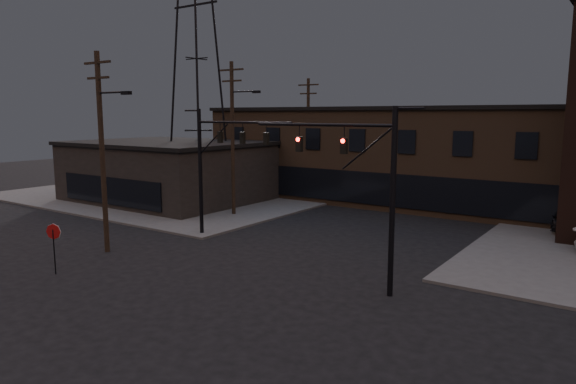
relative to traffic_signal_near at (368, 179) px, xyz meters
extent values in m
plane|color=black|center=(-5.36, -4.50, -4.93)|extent=(140.00, 140.00, 0.00)
cube|color=#474744|center=(-27.36, 17.50, -4.86)|extent=(30.00, 30.00, 0.15)
cube|color=#503C2A|center=(-5.36, 23.50, -0.93)|extent=(40.00, 12.00, 8.00)
cube|color=black|center=(-25.36, 11.50, -2.43)|extent=(16.00, 12.00, 5.00)
cylinder|color=black|center=(1.14, 0.00, -0.93)|extent=(0.24, 0.24, 8.00)
cylinder|color=black|center=(-2.36, 0.00, 2.27)|extent=(7.00, 0.14, 0.14)
cube|color=#FF140C|center=(-1.19, 0.00, 1.37)|extent=(0.28, 0.22, 0.70)
cube|color=#FF140C|center=(-3.52, 0.00, 1.37)|extent=(0.28, 0.22, 0.70)
cylinder|color=black|center=(-13.36, 3.50, -0.93)|extent=(0.24, 0.24, 8.00)
cylinder|color=black|center=(-9.86, 3.50, 2.27)|extent=(7.00, 0.14, 0.14)
cube|color=black|center=(-11.61, 3.50, 1.37)|extent=(0.28, 0.22, 0.70)
cube|color=black|center=(-9.86, 3.50, 1.37)|extent=(0.28, 0.22, 0.70)
cube|color=black|center=(-8.11, 3.50, 1.37)|extent=(0.28, 0.22, 0.70)
cylinder|color=black|center=(-13.36, -6.50, -3.83)|extent=(0.06, 0.06, 2.20)
cylinder|color=maroon|center=(-13.36, -6.48, -2.83)|extent=(0.72, 0.33, 0.76)
cylinder|color=black|center=(-14.86, -2.50, 0.57)|extent=(0.28, 0.28, 11.00)
cube|color=black|center=(-14.86, -2.50, 5.47)|extent=(2.20, 0.12, 0.12)
cube|color=black|center=(-14.86, -2.50, 4.67)|extent=(1.80, 0.12, 0.12)
cube|color=black|center=(-12.56, -2.50, 3.82)|extent=(0.60, 0.25, 0.18)
cylinder|color=black|center=(-15.86, 9.50, 0.82)|extent=(0.28, 0.28, 11.50)
cube|color=black|center=(-15.86, 9.50, 5.97)|extent=(2.20, 0.12, 0.12)
cube|color=black|center=(-15.86, 9.50, 5.17)|extent=(1.80, 0.12, 0.12)
cube|color=black|center=(-13.56, 9.50, 4.32)|extent=(0.60, 0.25, 0.18)
cylinder|color=black|center=(-16.86, 21.50, 0.57)|extent=(0.28, 0.28, 11.00)
cube|color=black|center=(-16.86, 21.50, 5.47)|extent=(2.20, 0.12, 0.12)
cube|color=black|center=(-16.86, 21.50, 4.67)|extent=(1.80, 0.12, 0.12)
imported|color=black|center=(-7.70, 21.21, -4.11)|extent=(2.34, 5.16, 1.64)
camera|label=1|loc=(9.60, -19.69, 2.72)|focal=32.00mm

